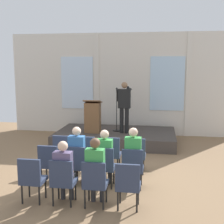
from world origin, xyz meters
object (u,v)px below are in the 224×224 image
at_px(chair_r1_c2, 104,164).
at_px(chair_r2_c3, 128,183).
at_px(chair_r0_c3, 136,153).
at_px(audience_r1_c1, 77,153).
at_px(chair_r0_c0, 63,150).
at_px(chair_r0_c2, 111,152).
at_px(chair_r0_c1, 87,151).
at_px(chair_r2_c1, 63,179).
at_px(audience_r2_c2, 96,168).
at_px(speaker, 124,103).
at_px(audience_r1_c3, 133,155).
at_px(chair_r1_c3, 133,166).
at_px(lectern, 93,117).
at_px(chair_r1_c1, 77,163).
at_px(chair_r1_c0, 50,162).
at_px(chair_r2_c0, 32,177).
at_px(chair_r2_c2, 95,181).
at_px(audience_r2_c1, 64,169).
at_px(audience_r1_c2, 105,155).
at_px(mic_stand, 117,122).

height_order(chair_r1_c2, chair_r2_c3, same).
height_order(chair_r0_c3, audience_r1_c1, audience_r1_c1).
bearing_deg(chair_r0_c0, chair_r0_c2, 0.00).
bearing_deg(chair_r0_c1, chair_r2_c1, -90.00).
bearing_deg(chair_r2_c3, audience_r2_c2, 173.01).
height_order(chair_r2_c1, audience_r2_c2, audience_r2_c2).
relative_size(speaker, audience_r1_c3, 1.27).
bearing_deg(audience_r1_c1, chair_r1_c3, -3.52).
relative_size(lectern, chair_r1_c1, 1.23).
distance_m(speaker, chair_r1_c0, 4.16).
bearing_deg(lectern, chair_r0_c1, -80.57).
distance_m(lectern, chair_r0_c2, 3.00).
bearing_deg(chair_r2_c0, chair_r1_c2, 37.73).
height_order(chair_r0_c0, chair_r1_c3, same).
height_order(chair_r1_c2, chair_r2_c2, same).
bearing_deg(chair_r1_c2, speaker, 90.06).
distance_m(speaker, chair_r0_c1, 3.06).
distance_m(lectern, chair_r2_c0, 4.77).
bearing_deg(chair_r2_c1, chair_r1_c1, 90.00).
xyz_separation_m(chair_r0_c0, chair_r1_c0, (0.00, -0.99, 0.00)).
height_order(chair_r0_c0, chair_r2_c1, same).
xyz_separation_m(audience_r2_c1, audience_r2_c2, (0.64, -0.00, 0.04)).
bearing_deg(chair_r1_c3, chair_r0_c0, 152.72).
bearing_deg(speaker, lectern, -174.71).
distance_m(chair_r1_c0, audience_r1_c2, 1.30).
xyz_separation_m(audience_r1_c1, chair_r2_c1, (0.00, -1.07, -0.22)).
bearing_deg(chair_r1_c0, chair_r1_c1, 0.00).
relative_size(mic_stand, audience_r2_c1, 1.21).
height_order(chair_r1_c3, audience_r2_c2, audience_r2_c2).
distance_m(chair_r2_c0, chair_r2_c3, 1.93).
bearing_deg(chair_r2_c0, chair_r2_c2, 0.00).
bearing_deg(lectern, chair_r0_c0, -93.83).
height_order(chair_r1_c3, chair_r2_c2, same).
bearing_deg(chair_r0_c0, chair_r0_c1, 0.00).
bearing_deg(chair_r2_c2, chair_r0_c0, 122.87).
relative_size(audience_r1_c1, chair_r1_c2, 1.45).
height_order(chair_r0_c3, chair_r1_c2, same).
bearing_deg(audience_r2_c1, audience_r1_c1, 90.00).
distance_m(chair_r0_c1, chair_r1_c0, 1.18).
bearing_deg(chair_r0_c1, chair_r0_c0, 180.00).
relative_size(audience_r1_c1, audience_r2_c1, 1.06).
bearing_deg(chair_r1_c0, audience_r2_c1, -54.80).
relative_size(chair_r1_c0, audience_r2_c1, 0.73).
height_order(chair_r1_c0, chair_r2_c1, same).
height_order(chair_r0_c0, audience_r1_c2, audience_r1_c2).
bearing_deg(audience_r2_c1, chair_r0_c2, 71.36).
bearing_deg(chair_r1_c0, chair_r2_c3, -27.28).
xyz_separation_m(chair_r1_c0, audience_r1_c3, (1.93, 0.08, 0.23)).
bearing_deg(chair_r0_c0, chair_r1_c3, -27.28).
bearing_deg(chair_r2_c1, chair_r2_c0, 180.00).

